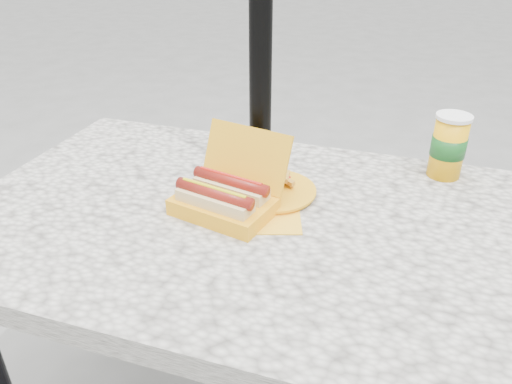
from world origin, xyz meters
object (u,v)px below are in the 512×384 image
(umbrella_pole, at_px, (261,31))
(fries_plate, at_px, (271,191))
(hotdog_box, at_px, (225,197))
(soda_cup, at_px, (448,146))

(umbrella_pole, height_order, fries_plate, umbrella_pole)
(hotdog_box, distance_m, fries_plate, 0.13)
(umbrella_pole, relative_size, soda_cup, 14.06)
(umbrella_pole, relative_size, hotdog_box, 9.13)
(soda_cup, bearing_deg, hotdog_box, -143.51)
(hotdog_box, relative_size, soda_cup, 1.54)
(hotdog_box, bearing_deg, fries_plate, 66.88)
(umbrella_pole, xyz_separation_m, hotdog_box, (-0.02, -0.17, -0.31))
(umbrella_pole, bearing_deg, fries_plate, -54.88)
(hotdog_box, xyz_separation_m, soda_cup, (0.45, 0.33, 0.04))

